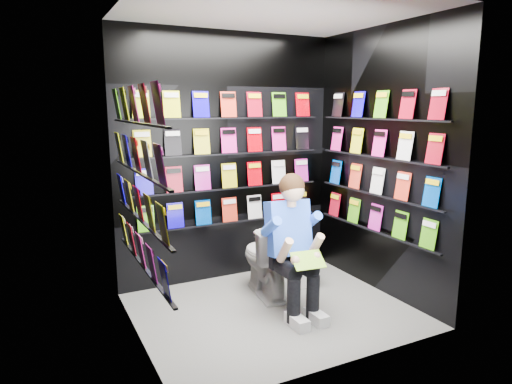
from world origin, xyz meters
name	(u,v)px	position (x,y,z in m)	size (l,w,h in m)	color
floor	(273,310)	(0.00, 0.00, 0.00)	(2.40, 2.40, 0.00)	slate
ceiling	(275,11)	(0.00, 0.00, 2.60)	(2.40, 2.40, 0.00)	white
wall_back	(228,158)	(0.00, 1.00, 1.30)	(2.40, 0.04, 2.60)	black
wall_front	(345,188)	(0.00, -1.00, 1.30)	(2.40, 0.04, 2.60)	black
wall_left	(133,180)	(-1.20, 0.00, 1.30)	(0.04, 2.00, 2.60)	black
wall_right	(381,162)	(1.20, 0.00, 1.30)	(0.04, 2.00, 2.60)	black
comics_back	(229,158)	(0.00, 0.97, 1.31)	(2.10, 0.06, 1.37)	#B9000B
comics_left	(137,179)	(-1.17, 0.00, 1.31)	(0.06, 1.70, 1.37)	#B9000B
comics_right	(378,162)	(1.17, 0.00, 1.31)	(0.06, 1.70, 1.37)	#B9000B
toilet	(267,259)	(0.13, 0.36, 0.37)	(0.42, 0.75, 0.73)	white
longbox	(303,269)	(0.63, 0.48, 0.14)	(0.21, 0.38, 0.28)	white
longbox_lid	(303,254)	(0.63, 0.48, 0.30)	(0.23, 0.40, 0.03)	white
reader	(287,229)	(0.13, -0.02, 0.76)	(0.51, 0.74, 1.36)	blue
held_comic	(308,260)	(0.13, -0.37, 0.58)	(0.27, 0.01, 0.19)	green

